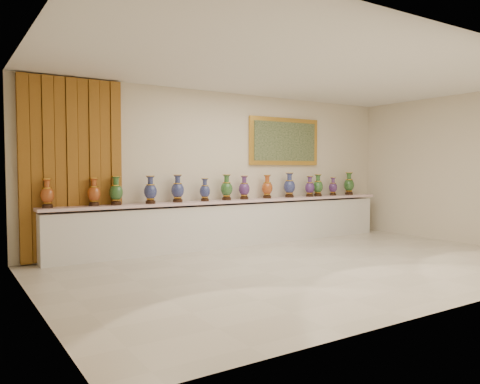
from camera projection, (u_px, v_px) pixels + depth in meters
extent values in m
plane|color=beige|center=(312.00, 266.00, 7.28)|extent=(8.00, 8.00, 0.00)
plane|color=beige|center=(229.00, 169.00, 9.30)|extent=(8.00, 0.00, 8.00)
plane|color=beige|center=(33.00, 170.00, 5.04)|extent=(0.00, 5.00, 5.00)
plane|color=beige|center=(464.00, 169.00, 9.36)|extent=(0.00, 5.00, 5.00)
plane|color=white|center=(314.00, 71.00, 7.12)|extent=(8.00, 8.00, 0.00)
cube|color=#A66823|center=(72.00, 169.00, 7.61)|extent=(1.64, 0.14, 2.95)
cube|color=gold|center=(285.00, 142.00, 9.98)|extent=(1.80, 0.06, 1.00)
cube|color=black|center=(286.00, 141.00, 9.95)|extent=(1.62, 0.02, 0.82)
cube|color=white|center=(235.00, 225.00, 9.16)|extent=(7.20, 0.42, 0.81)
cube|color=silver|center=(235.00, 201.00, 9.12)|extent=(7.28, 0.48, 0.05)
cylinder|color=#311C0D|center=(47.00, 206.00, 7.27)|extent=(0.16, 0.16, 0.05)
cone|color=gold|center=(47.00, 203.00, 7.27)|extent=(0.14, 0.14, 0.03)
ellipsoid|color=maroon|center=(47.00, 195.00, 7.26)|extent=(0.27, 0.27, 0.26)
cylinder|color=gold|center=(47.00, 188.00, 7.25)|extent=(0.15, 0.15, 0.01)
cylinder|color=maroon|center=(47.00, 184.00, 7.25)|extent=(0.08, 0.08, 0.10)
cone|color=maroon|center=(47.00, 180.00, 7.25)|extent=(0.15, 0.15, 0.04)
cylinder|color=gold|center=(47.00, 179.00, 7.25)|extent=(0.15, 0.15, 0.01)
cylinder|color=#311C0D|center=(94.00, 204.00, 7.67)|extent=(0.16, 0.16, 0.05)
cone|color=gold|center=(94.00, 201.00, 7.67)|extent=(0.14, 0.14, 0.03)
ellipsoid|color=maroon|center=(94.00, 194.00, 7.66)|extent=(0.28, 0.28, 0.27)
cylinder|color=gold|center=(94.00, 187.00, 7.65)|extent=(0.15, 0.15, 0.01)
cylinder|color=maroon|center=(94.00, 183.00, 7.65)|extent=(0.09, 0.09, 0.10)
cone|color=maroon|center=(94.00, 179.00, 7.65)|extent=(0.15, 0.15, 0.04)
cylinder|color=gold|center=(94.00, 178.00, 7.65)|extent=(0.15, 0.15, 0.01)
cylinder|color=#311C0D|center=(116.00, 203.00, 7.85)|extent=(0.17, 0.17, 0.05)
cone|color=gold|center=(116.00, 200.00, 7.85)|extent=(0.15, 0.15, 0.03)
ellipsoid|color=black|center=(116.00, 192.00, 7.84)|extent=(0.23, 0.23, 0.28)
cylinder|color=gold|center=(116.00, 185.00, 7.84)|extent=(0.15, 0.15, 0.01)
cylinder|color=black|center=(116.00, 182.00, 7.83)|extent=(0.09, 0.09, 0.10)
cone|color=black|center=(116.00, 177.00, 7.83)|extent=(0.15, 0.15, 0.04)
cylinder|color=gold|center=(116.00, 176.00, 7.83)|extent=(0.16, 0.16, 0.01)
cylinder|color=#311C0D|center=(151.00, 202.00, 8.13)|extent=(0.17, 0.17, 0.05)
cone|color=gold|center=(150.00, 199.00, 8.13)|extent=(0.15, 0.15, 0.03)
ellipsoid|color=#111043|center=(150.00, 191.00, 8.12)|extent=(0.25, 0.25, 0.28)
cylinder|color=gold|center=(150.00, 185.00, 8.12)|extent=(0.15, 0.15, 0.01)
cylinder|color=#111043|center=(150.00, 181.00, 8.11)|extent=(0.09, 0.09, 0.10)
cone|color=#111043|center=(150.00, 177.00, 8.11)|extent=(0.15, 0.15, 0.04)
cylinder|color=gold|center=(150.00, 176.00, 8.11)|extent=(0.16, 0.16, 0.01)
cylinder|color=#311C0D|center=(178.00, 201.00, 8.48)|extent=(0.18, 0.18, 0.05)
cone|color=gold|center=(178.00, 198.00, 8.48)|extent=(0.15, 0.15, 0.03)
ellipsoid|color=#111043|center=(178.00, 190.00, 8.47)|extent=(0.30, 0.30, 0.29)
cylinder|color=gold|center=(178.00, 183.00, 8.47)|extent=(0.16, 0.16, 0.01)
cylinder|color=#111043|center=(178.00, 180.00, 8.46)|extent=(0.09, 0.09, 0.10)
cone|color=#111043|center=(178.00, 176.00, 8.46)|extent=(0.16, 0.16, 0.04)
cylinder|color=gold|center=(178.00, 175.00, 8.46)|extent=(0.16, 0.16, 0.01)
cylinder|color=#311C0D|center=(205.00, 200.00, 8.75)|extent=(0.15, 0.15, 0.04)
cone|color=gold|center=(205.00, 197.00, 8.75)|extent=(0.13, 0.13, 0.03)
ellipsoid|color=#111043|center=(205.00, 191.00, 8.74)|extent=(0.24, 0.24, 0.25)
cylinder|color=gold|center=(205.00, 186.00, 8.74)|extent=(0.14, 0.14, 0.01)
cylinder|color=#111043|center=(205.00, 183.00, 8.73)|extent=(0.08, 0.08, 0.09)
cone|color=#111043|center=(205.00, 179.00, 8.73)|extent=(0.14, 0.14, 0.03)
cylinder|color=gold|center=(205.00, 179.00, 8.73)|extent=(0.14, 0.14, 0.01)
cylinder|color=#311C0D|center=(227.00, 199.00, 9.03)|extent=(0.17, 0.17, 0.05)
cone|color=gold|center=(227.00, 196.00, 9.03)|extent=(0.15, 0.15, 0.03)
ellipsoid|color=black|center=(227.00, 189.00, 9.02)|extent=(0.27, 0.27, 0.29)
cylinder|color=gold|center=(227.00, 183.00, 9.01)|extent=(0.16, 0.16, 0.01)
cylinder|color=black|center=(227.00, 179.00, 9.01)|extent=(0.09, 0.09, 0.10)
cone|color=black|center=(227.00, 176.00, 9.01)|extent=(0.16, 0.16, 0.04)
cylinder|color=gold|center=(227.00, 175.00, 9.00)|extent=(0.16, 0.16, 0.01)
cylinder|color=#311C0D|center=(244.00, 198.00, 9.25)|extent=(0.17, 0.17, 0.05)
cone|color=gold|center=(244.00, 196.00, 9.25)|extent=(0.14, 0.14, 0.03)
ellipsoid|color=#2A1046|center=(244.00, 189.00, 9.24)|extent=(0.24, 0.24, 0.27)
cylinder|color=gold|center=(244.00, 183.00, 9.24)|extent=(0.15, 0.15, 0.01)
cylinder|color=#2A1046|center=(244.00, 180.00, 9.23)|extent=(0.09, 0.09, 0.10)
cone|color=#2A1046|center=(244.00, 177.00, 9.23)|extent=(0.15, 0.15, 0.04)
cylinder|color=gold|center=(244.00, 176.00, 9.23)|extent=(0.15, 0.15, 0.01)
cylinder|color=#311C0D|center=(267.00, 197.00, 9.58)|extent=(0.17, 0.17, 0.05)
cone|color=gold|center=(267.00, 194.00, 9.57)|extent=(0.15, 0.15, 0.03)
ellipsoid|color=maroon|center=(267.00, 188.00, 9.57)|extent=(0.27, 0.27, 0.28)
cylinder|color=gold|center=(267.00, 182.00, 9.56)|extent=(0.15, 0.15, 0.01)
cylinder|color=maroon|center=(267.00, 179.00, 9.56)|extent=(0.09, 0.09, 0.10)
cone|color=maroon|center=(267.00, 176.00, 9.55)|extent=(0.15, 0.15, 0.04)
cylinder|color=gold|center=(267.00, 175.00, 9.55)|extent=(0.16, 0.16, 0.01)
cylinder|color=#311C0D|center=(289.00, 196.00, 9.85)|extent=(0.18, 0.18, 0.05)
cone|color=gold|center=(289.00, 193.00, 9.85)|extent=(0.16, 0.16, 0.03)
ellipsoid|color=#111043|center=(289.00, 187.00, 9.84)|extent=(0.31, 0.31, 0.30)
cylinder|color=gold|center=(289.00, 181.00, 9.83)|extent=(0.17, 0.17, 0.01)
cylinder|color=#111043|center=(289.00, 177.00, 9.83)|extent=(0.10, 0.10, 0.11)
cone|color=#111043|center=(289.00, 174.00, 9.82)|extent=(0.17, 0.17, 0.04)
cylinder|color=gold|center=(289.00, 173.00, 9.82)|extent=(0.17, 0.17, 0.01)
cylinder|color=#311C0D|center=(310.00, 196.00, 10.11)|extent=(0.16, 0.16, 0.04)
cone|color=gold|center=(310.00, 193.00, 10.10)|extent=(0.14, 0.14, 0.03)
ellipsoid|color=#2A1046|center=(310.00, 188.00, 10.10)|extent=(0.27, 0.27, 0.26)
cylinder|color=gold|center=(310.00, 183.00, 10.09)|extent=(0.14, 0.14, 0.01)
cylinder|color=#2A1046|center=(310.00, 180.00, 10.09)|extent=(0.08, 0.08, 0.09)
cone|color=#2A1046|center=(310.00, 177.00, 10.09)|extent=(0.14, 0.14, 0.03)
cylinder|color=gold|center=(310.00, 176.00, 10.09)|extent=(0.14, 0.14, 0.01)
cylinder|color=#311C0D|center=(318.00, 195.00, 10.25)|extent=(0.17, 0.17, 0.05)
cone|color=gold|center=(318.00, 193.00, 10.25)|extent=(0.15, 0.15, 0.03)
ellipsoid|color=black|center=(318.00, 187.00, 10.24)|extent=(0.29, 0.29, 0.28)
cylinder|color=gold|center=(318.00, 181.00, 10.23)|extent=(0.15, 0.15, 0.01)
cylinder|color=black|center=(318.00, 179.00, 10.23)|extent=(0.09, 0.09, 0.10)
cone|color=black|center=(318.00, 175.00, 10.23)|extent=(0.15, 0.15, 0.04)
cylinder|color=gold|center=(318.00, 175.00, 10.23)|extent=(0.16, 0.16, 0.01)
cylinder|color=#311C0D|center=(333.00, 194.00, 10.57)|extent=(0.14, 0.14, 0.04)
cone|color=gold|center=(333.00, 192.00, 10.57)|extent=(0.13, 0.13, 0.03)
ellipsoid|color=#2A1046|center=(333.00, 187.00, 10.57)|extent=(0.20, 0.20, 0.24)
cylinder|color=gold|center=(333.00, 183.00, 10.56)|extent=(0.13, 0.13, 0.01)
cylinder|color=#2A1046|center=(333.00, 181.00, 10.56)|extent=(0.08, 0.08, 0.09)
cone|color=#2A1046|center=(333.00, 178.00, 10.55)|extent=(0.13, 0.13, 0.03)
cylinder|color=gold|center=(333.00, 177.00, 10.55)|extent=(0.13, 0.13, 0.01)
cylinder|color=#311C0D|center=(349.00, 194.00, 10.83)|extent=(0.18, 0.18, 0.05)
cone|color=gold|center=(349.00, 191.00, 10.82)|extent=(0.16, 0.16, 0.03)
ellipsoid|color=black|center=(349.00, 185.00, 10.82)|extent=(0.28, 0.28, 0.30)
cylinder|color=gold|center=(349.00, 180.00, 10.81)|extent=(0.16, 0.16, 0.01)
cylinder|color=black|center=(349.00, 177.00, 10.81)|extent=(0.10, 0.10, 0.11)
cone|color=black|center=(349.00, 174.00, 10.80)|extent=(0.16, 0.16, 0.04)
cylinder|color=gold|center=(349.00, 173.00, 10.80)|extent=(0.17, 0.17, 0.01)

